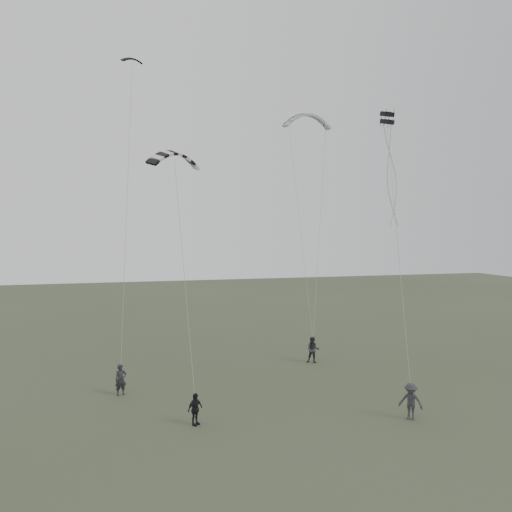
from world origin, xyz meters
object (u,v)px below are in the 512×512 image
object	(u,v)px
flyer_center	(195,409)
kite_striped	(174,153)
flyer_left	(121,380)
flyer_far	(411,401)
kite_dark_small	(132,59)
kite_pale_large	(308,115)
flyer_right	(313,350)
kite_box	(387,118)

from	to	relation	value
flyer_center	kite_striped	size ratio (longest dim) A/B	0.49
flyer_left	flyer_center	bearing A→B (deg)	-73.13
flyer_left	flyer_far	world-z (taller)	flyer_far
flyer_left	flyer_far	distance (m)	15.45
kite_dark_small	kite_pale_large	world-z (taller)	kite_dark_small
flyer_right	kite_pale_large	size ratio (longest dim) A/B	0.47
flyer_center	kite_dark_small	size ratio (longest dim) A/B	1.11
flyer_center	kite_pale_large	distance (m)	24.66
flyer_left	kite_box	xyz separation A→B (m)	(15.26, -1.94, 14.90)
kite_dark_small	kite_striped	bearing A→B (deg)	-88.49
flyer_left	kite_pale_large	xyz separation A→B (m)	(14.26, 8.25, 17.29)
kite_pale_large	kite_striped	bearing A→B (deg)	-144.10
flyer_right	kite_striped	world-z (taller)	kite_striped
kite_box	flyer_right	bearing A→B (deg)	99.63
kite_pale_large	kite_dark_small	bearing A→B (deg)	-173.47
kite_striped	kite_box	bearing A→B (deg)	-34.61
kite_dark_small	flyer_right	bearing A→B (deg)	-28.37
kite_striped	kite_dark_small	bearing A→B (deg)	79.12
flyer_right	kite_pale_large	distance (m)	17.93
flyer_left	flyer_center	size ratio (longest dim) A/B	1.14
kite_dark_small	kite_pale_large	bearing A→B (deg)	-6.82
flyer_right	kite_dark_small	distance (m)	23.16
flyer_far	flyer_left	bearing A→B (deg)	-164.24
flyer_far	kite_pale_large	bearing A→B (deg)	132.06
kite_striped	kite_box	size ratio (longest dim) A/B	4.47
flyer_far	kite_dark_small	distance (m)	27.12
flyer_far	kite_box	size ratio (longest dim) A/B	2.56
flyer_center	kite_box	size ratio (longest dim) A/B	2.19
kite_box	flyer_left	bearing A→B (deg)	158.98
flyer_far	kite_dark_small	xyz separation A→B (m)	(-12.51, 13.81, 19.70)
flyer_right	kite_pale_large	world-z (taller)	kite_pale_large
kite_striped	kite_box	world-z (taller)	kite_box
flyer_right	flyer_center	distance (m)	13.07
flyer_center	kite_striped	bearing A→B (deg)	58.57
flyer_left	kite_pale_large	size ratio (longest dim) A/B	0.45
kite_pale_large	kite_box	xyz separation A→B (m)	(1.00, -10.20, -2.39)
flyer_left	flyer_center	distance (m)	6.35
flyer_far	kite_striped	distance (m)	17.83
flyer_left	kite_pale_large	distance (m)	23.88
flyer_left	kite_striped	bearing A→B (deg)	-22.69
flyer_far	kite_box	xyz separation A→B (m)	(1.74, 5.54, 14.87)
flyer_right	kite_box	xyz separation A→B (m)	(2.36, -5.47, 14.85)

